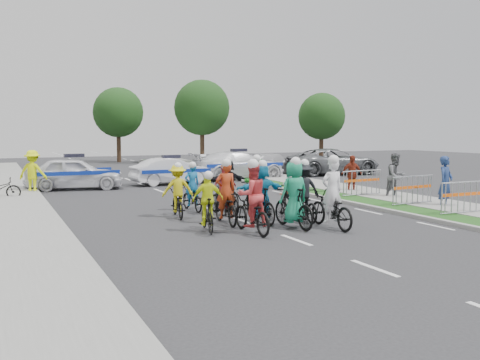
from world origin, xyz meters
name	(u,v)px	position (x,y,z in m)	size (l,w,h in m)	color
ground	(296,240)	(0.00, 0.00, 0.00)	(90.00, 90.00, 0.00)	#28282B
curb_right	(345,202)	(5.10, 5.00, 0.06)	(0.20, 60.00, 0.12)	gray
grass_strip	(360,201)	(5.80, 5.00, 0.06)	(1.20, 60.00, 0.11)	#214817
sidewalk_right	(397,198)	(7.60, 5.00, 0.07)	(2.40, 60.00, 0.13)	gray
sidewalk_left	(6,225)	(-6.50, 5.00, 0.07)	(3.00, 60.00, 0.13)	gray
rider_0	(331,204)	(1.73, 1.01, 0.68)	(0.75, 2.03, 2.06)	black
rider_1	(294,201)	(0.78, 1.44, 0.77)	(0.87, 1.93, 2.00)	black
rider_2	(252,206)	(-0.59, 1.30, 0.73)	(0.84, 1.96, 1.99)	black
rider_3	(208,208)	(-1.59, 1.97, 0.64)	(0.88, 1.63, 1.66)	black
rider_4	(303,197)	(1.64, 2.35, 0.73)	(1.09, 1.89, 1.87)	black
rider_5	(261,197)	(0.31, 2.52, 0.79)	(1.49, 1.78, 1.87)	black
rider_6	(225,202)	(-0.68, 2.86, 0.63)	(0.82, 1.93, 1.92)	black
rider_7	(292,193)	(2.12, 3.79, 0.67)	(0.73, 1.64, 1.70)	black
rider_8	(256,191)	(1.10, 4.42, 0.72)	(0.91, 1.97, 1.93)	black
rider_9	(224,194)	(-0.05, 4.39, 0.67)	(0.92, 1.70, 1.72)	black
rider_10	(177,196)	(-1.56, 4.59, 0.68)	(1.04, 1.78, 1.74)	black
rider_11	(227,187)	(0.54, 5.49, 0.77)	(1.48, 1.77, 1.84)	black
rider_12	(192,194)	(-0.69, 5.69, 0.56)	(0.63, 1.67, 1.68)	black
police_car_0	(74,173)	(-3.36, 14.14, 0.74)	(1.76, 4.37, 1.49)	white
police_car_1	(171,171)	(1.39, 14.50, 0.66)	(1.40, 4.02, 1.33)	white
police_car_2	(239,165)	(5.62, 15.55, 0.77)	(2.16, 5.32, 1.54)	white
civilian_sedan	(272,164)	(8.81, 17.54, 0.66)	(1.85, 4.56, 1.32)	#A4A4A9
civilian_suv	(333,161)	(12.24, 16.00, 0.80)	(2.65, 5.74, 1.60)	slate
spectator_0	(446,182)	(7.52, 2.48, 0.92)	(0.67, 0.44, 1.83)	navy
spectator_1	(396,176)	(7.66, 5.16, 0.92)	(0.89, 0.70, 1.84)	#545559
spectator_2	(352,174)	(7.39, 7.64, 0.82)	(0.96, 0.40, 1.64)	maroon
marshal_hiviz	(33,172)	(-5.21, 13.27, 0.94)	(1.21, 0.69, 1.87)	#E9FD0D
barrier_0	(464,199)	(6.70, 0.90, 0.56)	(2.00, 0.50, 1.12)	#A5A8AD
barrier_1	(413,191)	(6.70, 3.19, 0.56)	(2.00, 0.50, 1.12)	#A5A8AD
barrier_2	(362,184)	(6.70, 6.05, 0.56)	(2.00, 0.50, 1.12)	#A5A8AD
cone_0	(286,187)	(4.50, 8.32, 0.34)	(0.40, 0.40, 0.70)	#F24C0C
cone_1	(263,177)	(5.82, 12.99, 0.34)	(0.40, 0.40, 0.70)	#F24C0C
tree_1	(202,108)	(9.00, 30.00, 4.54)	(4.55, 4.55, 6.82)	#382619
tree_2	(322,116)	(18.00, 26.00, 3.83)	(3.85, 3.85, 5.77)	#382619
tree_4	(118,112)	(3.00, 34.00, 4.19)	(4.20, 4.20, 6.30)	#382619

